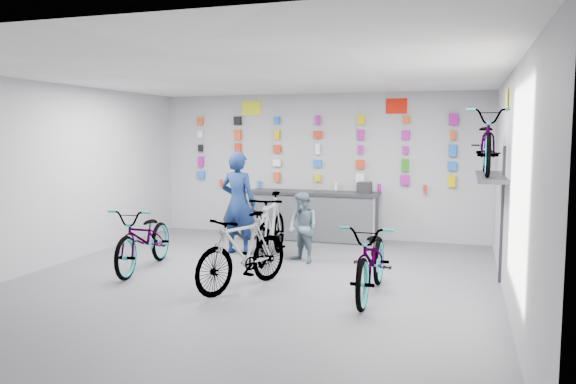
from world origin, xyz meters
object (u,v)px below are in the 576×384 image
(bike_service, at_px, (271,227))
(clerk, at_px, (238,203))
(counter, at_px, (313,216))
(bike_left, at_px, (145,238))
(bike_center, at_px, (243,251))
(bike_right, at_px, (372,259))
(customer, at_px, (303,228))

(bike_service, xyz_separation_m, clerk, (-0.76, 0.36, 0.35))
(counter, relative_size, bike_left, 1.38)
(counter, relative_size, bike_center, 1.52)
(bike_right, distance_m, customer, 2.20)
(counter, height_order, bike_right, bike_right)
(counter, distance_m, customer, 2.03)
(bike_center, height_order, customer, customer)
(bike_left, bearing_deg, bike_center, -24.12)
(counter, bearing_deg, clerk, -119.40)
(bike_right, bearing_deg, counter, 116.37)
(bike_left, distance_m, bike_service, 2.11)
(bike_service, height_order, clerk, clerk)
(bike_center, distance_m, customer, 1.86)
(clerk, xyz_separation_m, customer, (1.31, -0.32, -0.33))
(bike_left, xyz_separation_m, bike_service, (1.71, 1.22, 0.07))
(bike_left, xyz_separation_m, bike_right, (3.71, -0.40, 0.00))
(bike_service, bearing_deg, bike_left, -150.27)
(counter, xyz_separation_m, clerk, (-0.94, -1.67, 0.44))
(bike_center, xyz_separation_m, customer, (0.35, 1.82, 0.06))
(clerk, bearing_deg, bike_center, 120.81)
(bike_service, distance_m, clerk, 0.90)
(bike_service, bearing_deg, bike_center, -89.30)
(counter, relative_size, customer, 2.26)
(customer, bearing_deg, bike_right, -18.13)
(counter, relative_size, bike_right, 1.38)
(bike_left, relative_size, bike_center, 1.10)
(counter, height_order, clerk, clerk)
(bike_service, xyz_separation_m, customer, (0.55, 0.04, 0.01))
(counter, xyz_separation_m, bike_left, (-1.90, -3.25, 0.03))
(bike_right, height_order, bike_service, bike_service)
(bike_center, height_order, bike_right, bike_center)
(counter, xyz_separation_m, customer, (0.36, -1.99, 0.11))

